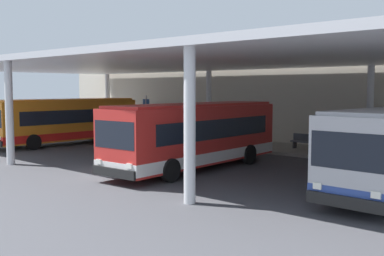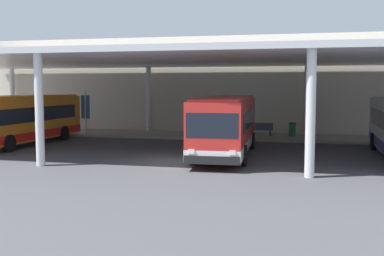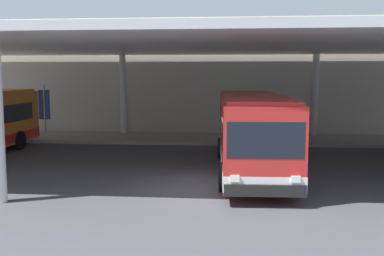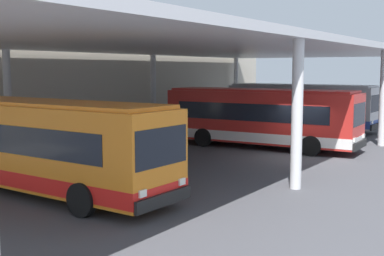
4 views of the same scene
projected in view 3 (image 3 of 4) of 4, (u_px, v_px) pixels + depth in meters
ground_plane at (202, 187)px, 16.25m from camera, size 200.00×200.00×0.00m
platform_kerb at (216, 139)px, 27.86m from camera, size 42.00×4.50×0.18m
station_building_facade at (218, 77)px, 30.63m from camera, size 48.00×1.60×7.70m
canopy_shelter at (211, 46)px, 21.07m from camera, size 40.00×17.00×5.55m
bus_second_bay at (252, 132)px, 18.66m from camera, size 3.02×10.62×3.17m
bench_waiting at (264, 130)px, 27.59m from camera, size 1.80×0.45×0.92m
trash_bin at (302, 130)px, 27.42m from camera, size 0.52×0.52×0.98m
banner_sign at (44, 108)px, 27.80m from camera, size 0.70×0.12×3.20m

